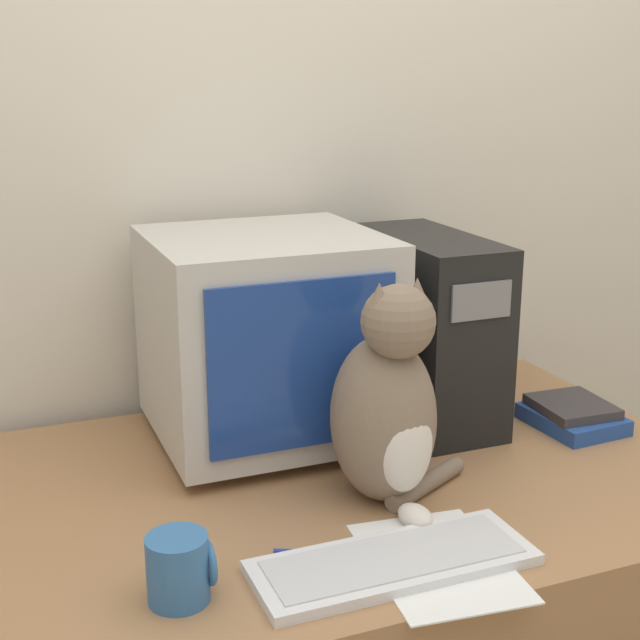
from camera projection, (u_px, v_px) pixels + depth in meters
The scene contains 10 objects.
wall_back at pixel (268, 169), 2.04m from camera, with size 7.00×0.05×2.50m.
desk at pixel (358, 634), 1.82m from camera, with size 1.37×0.92×0.72m.
crt_monitor at pixel (266, 336), 1.81m from camera, with size 0.45×0.44×0.43m.
computer_tower at pixel (427, 328), 1.94m from camera, with size 0.19×0.42×0.41m.
keyboard at pixel (393, 562), 1.39m from camera, with size 0.45×0.16×0.02m.
cat at pixel (387, 408), 1.56m from camera, with size 0.29×0.27×0.41m.
book_stack at pixel (572, 415), 1.93m from camera, with size 0.17×0.21×0.06m.
pen at pixel (322, 553), 1.42m from camera, with size 0.14×0.08×0.01m.
paper_sheet at pixel (438, 562), 1.40m from camera, with size 0.24×0.32×0.00m.
mug at pixel (180, 568), 1.29m from camera, with size 0.10×0.09×0.10m.
Camera 1 is at (-0.66, -0.96, 1.48)m, focal length 50.00 mm.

